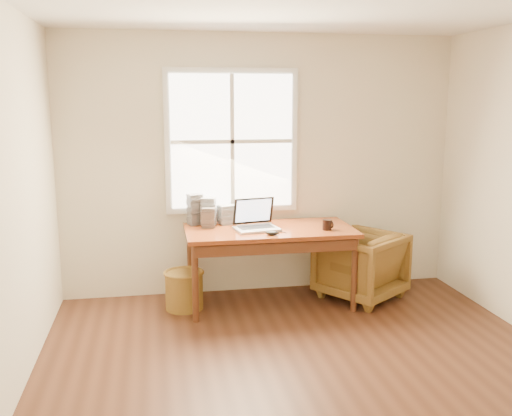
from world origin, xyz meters
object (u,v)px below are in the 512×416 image
Objects in this scene: armchair at (360,265)px; laptop at (257,214)px; cd_stack_a at (208,211)px; wicker_stool at (184,291)px; coffee_mug at (327,225)px; desk at (270,230)px.

armchair is 1.70× the size of laptop.
cd_stack_a is at bearing -45.44° from armchair.
armchair is at bearing 0.00° from wicker_stool.
wicker_stool is at bearing 165.22° from laptop.
cd_stack_a is at bearing 132.64° from laptop.
laptop is 0.67m from coffee_mug.
desk is at bearing 0.01° from wicker_stool.
laptop reaches higher than desk.
desk is 4.51× the size of wicker_stool.
desk is at bearing 157.00° from coffee_mug.
cd_stack_a reaches higher than armchair.
armchair is 2.76× the size of cd_stack_a.
wicker_stool is at bearing -35.30° from armchair.
armchair is at bearing 0.00° from desk.
laptop is 1.62× the size of cd_stack_a.
coffee_mug is 1.16m from cd_stack_a.
desk is 2.17× the size of armchair.
wicker_stool is 3.63× the size of coffee_mug.
armchair is 7.55× the size of coffee_mug.
wicker_stool is 1.00m from laptop.
laptop is at bearing -4.16° from wicker_stool.
wicker_stool is 0.82× the size of laptop.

